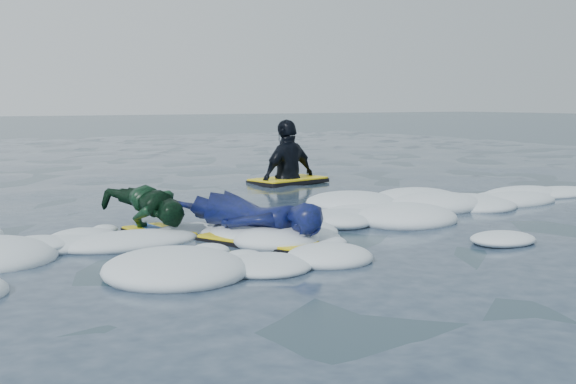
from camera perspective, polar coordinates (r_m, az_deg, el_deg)
name	(u,v)px	position (r m, az deg, el deg)	size (l,w,h in m)	color
ground	(303,260)	(6.09, 1.23, -5.36)	(120.00, 120.00, 0.00)	#162235
foam_band	(247,239)	(6.97, -3.23, -3.75)	(12.00, 3.10, 0.30)	white
prone_woman_unit	(250,218)	(6.80, -2.99, -2.08)	(1.18, 1.79, 0.44)	black
prone_child_unit	(152,209)	(7.36, -10.73, -1.34)	(0.71, 1.27, 0.48)	black
waiting_rider_unit	(288,178)	(11.56, 0.02, 1.09)	(1.38, 0.95, 1.88)	black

